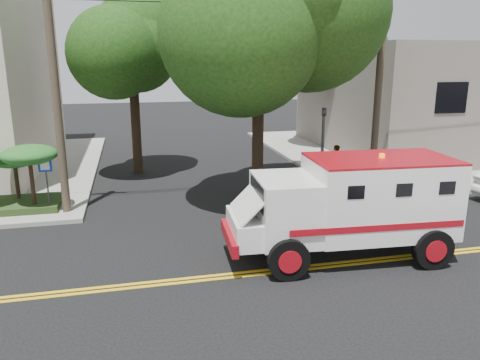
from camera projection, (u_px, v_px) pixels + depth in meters
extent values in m
plane|color=black|center=(267.00, 272.00, 12.14)|extent=(100.00, 100.00, 0.00)
cube|color=gray|center=(421.00, 150.00, 27.82)|extent=(17.00, 17.00, 0.15)
cube|color=slate|center=(443.00, 97.00, 27.85)|extent=(14.00, 12.00, 6.00)
cylinder|color=#382D23|center=(55.00, 86.00, 15.42)|extent=(0.28, 0.28, 9.00)
cylinder|color=#382D23|center=(379.00, 81.00, 18.24)|extent=(0.28, 0.28, 9.00)
cylinder|color=black|center=(258.00, 109.00, 17.71)|extent=(0.44, 0.44, 7.00)
sphere|color=#0E360F|center=(259.00, 12.00, 16.83)|extent=(5.32, 5.32, 5.32)
cylinder|color=black|center=(135.00, 115.00, 22.07)|extent=(0.44, 0.44, 5.60)
sphere|color=#0E360F|center=(132.00, 53.00, 21.37)|extent=(3.92, 3.92, 3.92)
sphere|color=#0E360F|center=(151.00, 43.00, 20.92)|extent=(3.36, 3.36, 3.36)
cylinder|color=black|center=(328.00, 99.00, 28.34)|extent=(0.44, 0.44, 5.95)
sphere|color=#0E360F|center=(330.00, 48.00, 27.59)|extent=(4.20, 4.20, 4.20)
sphere|color=#0E360F|center=(349.00, 40.00, 27.11)|extent=(3.60, 3.60, 3.60)
cylinder|color=#3F3F42|center=(322.00, 155.00, 17.80)|extent=(0.12, 0.12, 3.60)
imported|color=#3F3F42|center=(324.00, 120.00, 17.46)|extent=(0.15, 0.18, 0.90)
cylinder|color=#3F3F42|center=(48.00, 187.00, 16.36)|extent=(0.06, 0.06, 2.00)
cube|color=#0C33A5|center=(45.00, 165.00, 16.10)|extent=(0.45, 0.03, 0.45)
cube|color=#1E3314|center=(14.00, 205.00, 16.82)|extent=(3.20, 2.00, 0.24)
cylinder|color=black|center=(17.00, 180.00, 17.01)|extent=(0.14, 0.14, 1.36)
ellipsoid|color=#16491B|center=(14.00, 160.00, 16.82)|extent=(1.55, 1.55, 0.54)
cylinder|color=black|center=(32.00, 181.00, 16.28)|extent=(0.14, 0.14, 1.68)
ellipsoid|color=#16491B|center=(29.00, 155.00, 16.04)|extent=(1.91, 1.91, 0.66)
cube|color=white|center=(379.00, 196.00, 12.82)|extent=(3.94, 2.48, 2.05)
cube|color=white|center=(285.00, 208.00, 12.44)|extent=(1.69, 2.24, 1.66)
cube|color=black|center=(258.00, 194.00, 12.20)|extent=(0.16, 1.66, 0.68)
cube|color=white|center=(248.00, 228.00, 12.39)|extent=(1.00, 2.00, 0.68)
cube|color=maroon|center=(229.00, 237.00, 12.38)|extent=(0.31, 2.11, 0.34)
cube|color=maroon|center=(382.00, 159.00, 12.55)|extent=(3.94, 2.48, 0.06)
cylinder|color=black|center=(288.00, 259.00, 11.61)|extent=(1.09, 0.38, 1.07)
cylinder|color=black|center=(268.00, 229.00, 13.70)|extent=(1.09, 0.38, 1.07)
cylinder|color=black|center=(433.00, 249.00, 12.24)|extent=(1.09, 0.38, 1.07)
cylinder|color=black|center=(393.00, 221.00, 14.33)|extent=(1.09, 0.38, 1.07)
imported|color=gray|center=(335.00, 162.00, 20.72)|extent=(0.67, 0.62, 1.54)
imported|color=gray|center=(410.00, 171.00, 18.75)|extent=(1.03, 0.97, 1.67)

